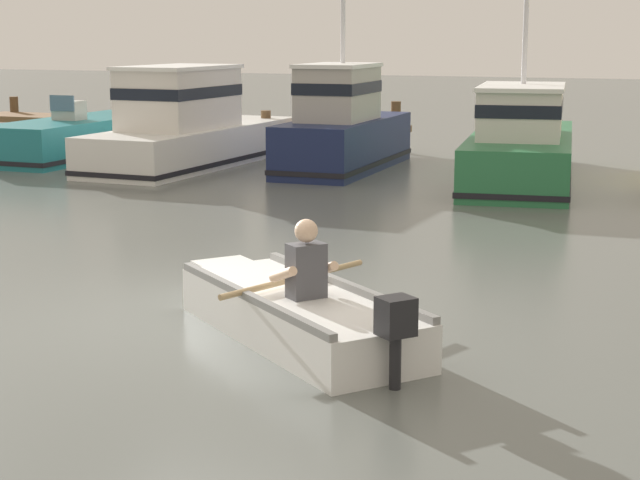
# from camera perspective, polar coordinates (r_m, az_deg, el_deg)

# --- Properties ---
(ground_plane) EXTENTS (120.00, 120.00, 0.00)m
(ground_plane) POSITION_cam_1_polar(r_m,az_deg,el_deg) (10.74, -6.28, -4.28)
(ground_plane) COLOR slate
(wooden_dock) EXTENTS (12.24, 1.64, 1.25)m
(wooden_dock) POSITION_cam_1_polar(r_m,az_deg,el_deg) (27.25, -7.85, 6.42)
(wooden_dock) COLOR brown
(wooden_dock) RESTS_ON ground
(rowboat_with_person) EXTENTS (3.26, 2.82, 1.19)m
(rowboat_with_person) POSITION_cam_1_polar(r_m,az_deg,el_deg) (9.96, -1.37, -3.97)
(rowboat_with_person) COLOR white
(rowboat_with_person) RESTS_ON ground
(moored_boat_teal) EXTENTS (1.93, 5.54, 1.49)m
(moored_boat_teal) POSITION_cam_1_polar(r_m,az_deg,el_deg) (25.09, -13.07, 5.46)
(moored_boat_teal) COLOR #1E727A
(moored_boat_teal) RESTS_ON ground
(moored_boat_white) EXTENTS (2.24, 6.63, 2.20)m
(moored_boat_white) POSITION_cam_1_polar(r_m,az_deg,el_deg) (23.05, -7.25, 6.09)
(moored_boat_white) COLOR white
(moored_boat_white) RESTS_ON ground
(moored_boat_navy) EXTENTS (1.81, 4.85, 4.51)m
(moored_boat_navy) POSITION_cam_1_polar(r_m,az_deg,el_deg) (22.07, 1.25, 6.07)
(moored_boat_navy) COLOR #19234C
(moored_boat_navy) RESTS_ON ground
(moored_boat_green) EXTENTS (2.92, 6.89, 4.19)m
(moored_boat_green) POSITION_cam_1_polar(r_m,az_deg,el_deg) (20.73, 11.03, 5.16)
(moored_boat_green) COLOR #287042
(moored_boat_green) RESTS_ON ground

